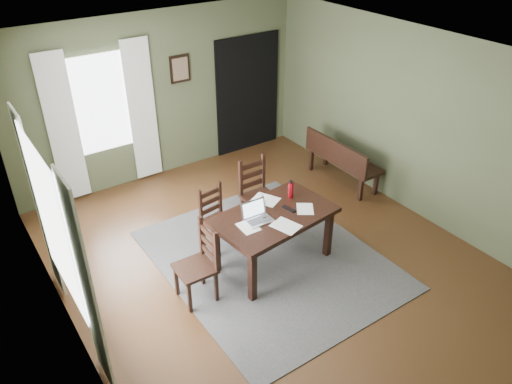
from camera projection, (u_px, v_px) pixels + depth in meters
ground at (269, 260)px, 6.64m from camera, size 5.00×6.00×0.01m
room_shell at (271, 136)px, 5.70m from camera, size 5.02×6.02×2.71m
rug at (269, 259)px, 6.64m from camera, size 2.60×3.20×0.01m
dining_table at (274, 220)px, 6.24m from camera, size 1.60×1.07×0.76m
chair_end at (199, 265)px, 5.79m from camera, size 0.45×0.44×0.99m
chair_back_left at (217, 219)px, 6.68m from camera, size 0.44×0.44×0.88m
chair_back_right at (258, 194)px, 7.08m from camera, size 0.45×0.46×1.03m
bench at (341, 157)px, 8.13m from camera, size 0.45×1.40×0.79m
laptop at (256, 215)px, 6.06m from camera, size 0.34×0.27×0.23m
computer_mouse at (264, 216)px, 6.12m from camera, size 0.07×0.10×0.03m
tv_remote at (289, 209)px, 6.27m from camera, size 0.09×0.20×0.02m
drinking_glass at (261, 199)px, 6.34m from camera, size 0.08×0.08×0.15m
water_bottle at (291, 190)px, 6.47m from camera, size 0.08×0.08×0.25m
paper_a at (248, 227)px, 5.95m from camera, size 0.22×0.28×0.00m
paper_b at (305, 209)px, 6.28m from camera, size 0.32×0.34×0.00m
paper_c at (266, 200)px, 6.47m from camera, size 0.38×0.41×0.00m
paper_e at (286, 226)px, 5.97m from camera, size 0.34×0.39×0.00m
window_left at (52, 223)px, 4.83m from camera, size 0.01×1.30×1.70m
window_back at (101, 104)px, 7.49m from camera, size 1.00×0.01×1.50m
curtain_left_near at (87, 289)px, 4.40m from camera, size 0.03×0.48×2.30m
curtain_left_far at (39, 206)px, 5.55m from camera, size 0.03×0.48×2.30m
curtain_back_left at (63, 130)px, 7.30m from camera, size 0.44×0.03×2.30m
curtain_back_right at (142, 111)px, 7.90m from camera, size 0.44×0.03×2.30m
framed_picture at (180, 69)px, 7.98m from camera, size 0.34×0.03×0.44m
doorway_back at (248, 94)px, 8.98m from camera, size 1.30×0.03×2.10m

